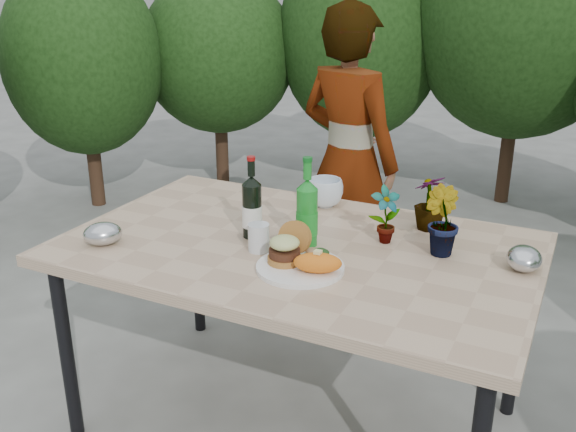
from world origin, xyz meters
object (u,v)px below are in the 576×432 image
at_px(patio_table, 298,259).
at_px(wine_bottle, 252,208).
at_px(dinner_plate, 300,267).
at_px(person, 348,161).

height_order(patio_table, wine_bottle, wine_bottle).
relative_size(patio_table, dinner_plate, 5.71).
xyz_separation_m(dinner_plate, wine_bottle, (-0.27, 0.17, 0.10)).
relative_size(patio_table, wine_bottle, 5.45).
bearing_deg(person, wine_bottle, 107.40).
bearing_deg(patio_table, dinner_plate, -63.02).
bearing_deg(dinner_plate, patio_table, 116.98).
distance_m(patio_table, wine_bottle, 0.24).
xyz_separation_m(patio_table, wine_bottle, (-0.17, -0.01, 0.17)).
bearing_deg(person, dinner_plate, 119.45).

